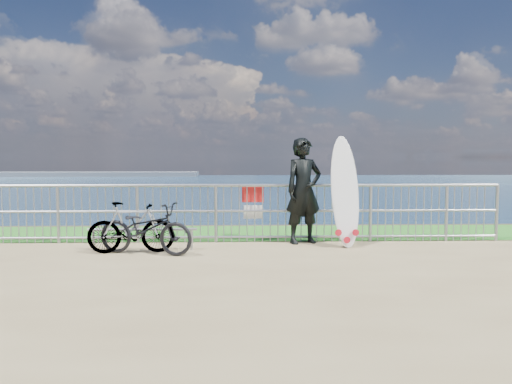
{
  "coord_description": "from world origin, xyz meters",
  "views": [
    {
      "loc": [
        -0.04,
        -7.96,
        1.64
      ],
      "look_at": [
        0.26,
        1.2,
        1.0
      ],
      "focal_mm": 35.0,
      "sensor_mm": 36.0,
      "label": 1
    }
  ],
  "objects_px": {
    "surfboard": "(345,195)",
    "bicycle_near": "(146,228)",
    "surfer": "(304,191)",
    "bicycle_far": "(131,228)"
  },
  "relations": [
    {
      "from": "surfer",
      "to": "surfboard",
      "type": "distance_m",
      "value": 0.81
    },
    {
      "from": "surfboard",
      "to": "bicycle_near",
      "type": "distance_m",
      "value": 3.61
    },
    {
      "from": "surfer",
      "to": "bicycle_far",
      "type": "distance_m",
      "value": 3.25
    },
    {
      "from": "bicycle_far",
      "to": "bicycle_near",
      "type": "bearing_deg",
      "value": -119.02
    },
    {
      "from": "surfboard",
      "to": "surfer",
      "type": "bearing_deg",
      "value": 151.56
    },
    {
      "from": "surfer",
      "to": "surfboard",
      "type": "relative_size",
      "value": 0.98
    },
    {
      "from": "surfer",
      "to": "bicycle_far",
      "type": "bearing_deg",
      "value": 175.66
    },
    {
      "from": "surfer",
      "to": "bicycle_near",
      "type": "distance_m",
      "value": 3.03
    },
    {
      "from": "surfboard",
      "to": "bicycle_near",
      "type": "height_order",
      "value": "surfboard"
    },
    {
      "from": "bicycle_near",
      "to": "bicycle_far",
      "type": "height_order",
      "value": "bicycle_far"
    }
  ]
}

